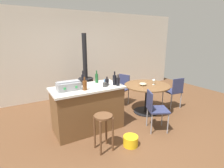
{
  "coord_description": "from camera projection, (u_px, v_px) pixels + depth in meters",
  "views": [
    {
      "loc": [
        -1.91,
        -2.81,
        1.93
      ],
      "look_at": [
        0.06,
        0.57,
        0.86
      ],
      "focal_mm": 28.08,
      "sensor_mm": 36.0,
      "label": 1
    }
  ],
  "objects": [
    {
      "name": "ground_plane",
      "position": [
        123.0,
        129.0,
        3.78
      ],
      "size": [
        8.8,
        8.8,
        0.0
      ],
      "primitive_type": "plane",
      "color": "brown"
    },
    {
      "name": "back_wall",
      "position": [
        77.0,
        55.0,
        5.68
      ],
      "size": [
        8.0,
        0.1,
        2.7
      ],
      "primitive_type": "cube",
      "color": "beige",
      "rests_on": "ground_plane"
    },
    {
      "name": "kitchen_island",
      "position": [
        88.0,
        108.0,
        3.67
      ],
      "size": [
        1.45,
        0.74,
        0.93
      ],
      "color": "brown",
      "rests_on": "ground_plane"
    },
    {
      "name": "wooden_stool",
      "position": [
        103.0,
        125.0,
        2.98
      ],
      "size": [
        0.31,
        0.31,
        0.65
      ],
      "color": "brown",
      "rests_on": "ground_plane"
    },
    {
      "name": "dining_table",
      "position": [
        147.0,
        91.0,
        4.47
      ],
      "size": [
        1.14,
        1.14,
        0.74
      ],
      "color": "black",
      "rests_on": "ground_plane"
    },
    {
      "name": "folding_chair_near",
      "position": [
        122.0,
        87.0,
        5.03
      ],
      "size": [
        0.52,
        0.52,
        0.86
      ],
      "color": "navy",
      "rests_on": "ground_plane"
    },
    {
      "name": "folding_chair_far",
      "position": [
        155.0,
        108.0,
        3.61
      ],
      "size": [
        0.54,
        0.54,
        0.86
      ],
      "color": "navy",
      "rests_on": "ground_plane"
    },
    {
      "name": "folding_chair_left",
      "position": [
        174.0,
        90.0,
        4.74
      ],
      "size": [
        0.44,
        0.44,
        0.87
      ],
      "color": "navy",
      "rests_on": "ground_plane"
    },
    {
      "name": "wood_stove",
      "position": [
        86.0,
        85.0,
        5.31
      ],
      "size": [
        0.44,
        0.45,
        2.01
      ],
      "color": "black",
      "rests_on": "ground_plane"
    },
    {
      "name": "toolbox",
      "position": [
        69.0,
        86.0,
        3.33
      ],
      "size": [
        0.44,
        0.25,
        0.18
      ],
      "color": "gray",
      "rests_on": "kitchen_island"
    },
    {
      "name": "bottle_0",
      "position": [
        115.0,
        80.0,
        3.68
      ],
      "size": [
        0.08,
        0.08,
        0.29
      ],
      "color": "black",
      "rests_on": "kitchen_island"
    },
    {
      "name": "bottle_1",
      "position": [
        85.0,
        85.0,
        3.33
      ],
      "size": [
        0.08,
        0.08,
        0.25
      ],
      "color": "#603314",
      "rests_on": "kitchen_island"
    },
    {
      "name": "bottle_2",
      "position": [
        118.0,
        81.0,
        3.63
      ],
      "size": [
        0.07,
        0.07,
        0.24
      ],
      "color": "black",
      "rests_on": "kitchen_island"
    },
    {
      "name": "bottle_3",
      "position": [
        97.0,
        78.0,
        3.86
      ],
      "size": [
        0.07,
        0.07,
        0.27
      ],
      "color": "#194C23",
      "rests_on": "kitchen_island"
    },
    {
      "name": "bottle_4",
      "position": [
        107.0,
        82.0,
        3.66
      ],
      "size": [
        0.08,
        0.08,
        0.19
      ],
      "color": "black",
      "rests_on": "kitchen_island"
    },
    {
      "name": "bottle_5",
      "position": [
        83.0,
        80.0,
        3.67
      ],
      "size": [
        0.06,
        0.06,
        0.3
      ],
      "color": "black",
      "rests_on": "kitchen_island"
    },
    {
      "name": "cup_0",
      "position": [
        105.0,
        85.0,
        3.55
      ],
      "size": [
        0.12,
        0.08,
        0.09
      ],
      "color": "#383838",
      "rests_on": "kitchen_island"
    },
    {
      "name": "cup_1",
      "position": [
        105.0,
        81.0,
        3.85
      ],
      "size": [
        0.11,
        0.07,
        0.09
      ],
      "color": "#4C7099",
      "rests_on": "kitchen_island"
    },
    {
      "name": "wine_glass",
      "position": [
        154.0,
        81.0,
        4.41
      ],
      "size": [
        0.07,
        0.07,
        0.14
      ],
      "color": "silver",
      "rests_on": "dining_table"
    },
    {
      "name": "serving_bowl",
      "position": [
        143.0,
        84.0,
        4.37
      ],
      "size": [
        0.18,
        0.18,
        0.07
      ],
      "primitive_type": "ellipsoid",
      "color": "tan",
      "rests_on": "dining_table"
    },
    {
      "name": "plastic_bucket",
      "position": [
        131.0,
        141.0,
        3.18
      ],
      "size": [
        0.27,
        0.27,
        0.19
      ],
      "primitive_type": "cylinder",
      "color": "yellow",
      "rests_on": "ground_plane"
    }
  ]
}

